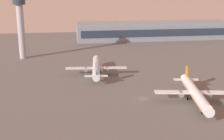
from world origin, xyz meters
TOP-DOWN VIEW (x-y plane):
  - ground_plane at (0.00, 0.00)m, footprint 416.00×416.00m
  - terminal_building at (47.27, 146.88)m, footprint 136.28×22.40m
  - control_tower at (-59.66, 87.27)m, footprint 8.00×8.00m
  - airplane_mid_apron at (19.97, -7.04)m, footprint 32.84×41.98m
  - airplane_taxiway_distant at (-15.58, 39.50)m, footprint 32.86×42.13m

SIDE VIEW (x-z plane):
  - ground_plane at x=0.00m, z-range 0.00..0.00m
  - airplane_taxiway_distant at x=-15.58m, z-range -1.32..9.49m
  - airplane_mid_apron at x=19.97m, z-range -1.32..9.49m
  - terminal_building at x=47.27m, z-range -0.11..16.29m
  - control_tower at x=-59.66m, z-range 3.21..46.84m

